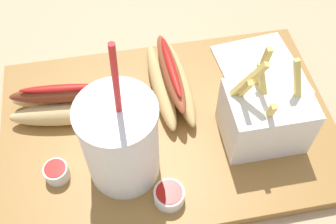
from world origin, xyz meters
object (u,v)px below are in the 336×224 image
object	(u,v)px
napkin_stack	(260,69)
ketchup_cup_2	(169,195)
hot_dog_1	(65,103)
ketchup_cup_1	(56,172)
soda_cup	(121,142)
hot_dog_2	(171,81)
fries_basket	(265,116)

from	to	relation	value
napkin_stack	ketchup_cup_2	bearing A→B (deg)	-134.06
hot_dog_1	ketchup_cup_1	bearing A→B (deg)	-99.44
hot_dog_1	ketchup_cup_2	size ratio (longest dim) A/B	4.14
soda_cup	hot_dog_1	distance (m)	0.14
ketchup_cup_2	ketchup_cup_1	bearing A→B (deg)	157.14
hot_dog_1	hot_dog_2	bearing A→B (deg)	4.63
hot_dog_2	ketchup_cup_1	bearing A→B (deg)	-146.56
hot_dog_1	ketchup_cup_1	distance (m)	0.10
ketchup_cup_2	napkin_stack	size ratio (longest dim) A/B	0.29
fries_basket	ketchup_cup_1	world-z (taller)	fries_basket
soda_cup	ketchup_cup_2	bearing A→B (deg)	-47.63
soda_cup	napkin_stack	world-z (taller)	soda_cup
ketchup_cup_1	hot_dog_1	bearing A→B (deg)	80.56
hot_dog_1	ketchup_cup_2	distance (m)	0.20
hot_dog_2	ketchup_cup_1	size ratio (longest dim) A/B	5.17
ketchup_cup_2	napkin_stack	bearing A→B (deg)	45.94
hot_dog_2	napkin_stack	size ratio (longest dim) A/B	1.23
fries_basket	napkin_stack	xyz separation A→B (m)	(0.04, 0.11, -0.04)
ketchup_cup_1	ketchup_cup_2	bearing A→B (deg)	-22.86
hot_dog_1	hot_dog_2	xyz separation A→B (m)	(0.16, 0.01, 0.00)
napkin_stack	hot_dog_1	bearing A→B (deg)	-174.80
soda_cup	fries_basket	distance (m)	0.20
soda_cup	fries_basket	size ratio (longest dim) A/B	1.50
fries_basket	hot_dog_2	world-z (taller)	fries_basket
fries_basket	hot_dog_2	xyz separation A→B (m)	(-0.11, 0.10, -0.02)
hot_dog_1	hot_dog_2	size ratio (longest dim) A/B	0.97
napkin_stack	fries_basket	bearing A→B (deg)	-108.36
soda_cup	ketchup_cup_1	world-z (taller)	soda_cup
soda_cup	ketchup_cup_2	xyz separation A→B (m)	(0.05, -0.05, -0.06)
fries_basket	ketchup_cup_1	xyz separation A→B (m)	(-0.28, -0.02, -0.03)
ketchup_cup_2	fries_basket	bearing A→B (deg)	27.26
hot_dog_1	ketchup_cup_2	bearing A→B (deg)	-52.75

